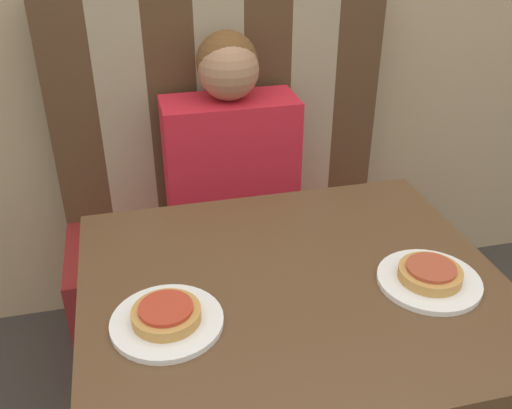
{
  "coord_description": "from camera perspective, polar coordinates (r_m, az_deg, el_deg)",
  "views": [
    {
      "loc": [
        -0.29,
        -0.89,
        1.43
      ],
      "look_at": [
        0.0,
        0.33,
        0.7
      ],
      "focal_mm": 40.0,
      "sensor_mm": 36.0,
      "label": 1
    }
  ],
  "objects": [
    {
      "name": "booth_seat",
      "position": [
        1.99,
        -2.25,
        -7.47
      ],
      "size": [
        1.05,
        0.46,
        0.45
      ],
      "color": "maroon",
      "rests_on": "ground_plane"
    },
    {
      "name": "booth_backrest",
      "position": [
        1.87,
        -3.72,
        10.08
      ],
      "size": [
        1.05,
        0.1,
        0.7
      ],
      "color": "#4C331E",
      "rests_on": "booth_seat"
    },
    {
      "name": "dining_table",
      "position": [
        1.25,
        3.63,
        -11.26
      ],
      "size": [
        0.87,
        0.74,
        0.71
      ],
      "color": "brown",
      "rests_on": "ground_plane"
    },
    {
      "name": "person",
      "position": [
        1.73,
        -2.6,
        6.32
      ],
      "size": [
        0.4,
        0.2,
        0.62
      ],
      "color": "red",
      "rests_on": "booth_seat"
    },
    {
      "name": "plate_left",
      "position": [
        1.09,
        -8.88,
        -11.51
      ],
      "size": [
        0.21,
        0.21,
        0.01
      ],
      "color": "white",
      "rests_on": "dining_table"
    },
    {
      "name": "plate_right",
      "position": [
        1.22,
        16.9,
        -7.29
      ],
      "size": [
        0.21,
        0.21,
        0.01
      ],
      "color": "white",
      "rests_on": "dining_table"
    },
    {
      "name": "pizza_left",
      "position": [
        1.07,
        -8.97,
        -10.71
      ],
      "size": [
        0.13,
        0.13,
        0.03
      ],
      "color": "#C68E47",
      "rests_on": "plate_left"
    },
    {
      "name": "pizza_right",
      "position": [
        1.21,
        17.04,
        -6.54
      ],
      "size": [
        0.13,
        0.13,
        0.03
      ],
      "color": "#C68E47",
      "rests_on": "plate_right"
    }
  ]
}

